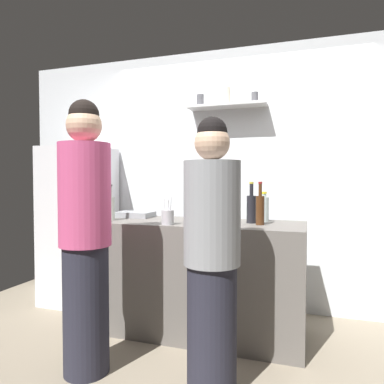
{
  "coord_description": "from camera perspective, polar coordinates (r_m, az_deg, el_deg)",
  "views": [
    {
      "loc": [
        0.72,
        -2.34,
        1.29
      ],
      "look_at": [
        -0.22,
        0.51,
        1.18
      ],
      "focal_mm": 33.28,
      "sensor_mm": 36.0,
      "label": 1
    }
  ],
  "objects": [
    {
      "name": "ground_plane",
      "position": [
        2.77,
        1.18,
        -25.78
      ],
      "size": [
        5.28,
        5.28,
        0.0
      ],
      "primitive_type": "plane",
      "color": "gray"
    },
    {
      "name": "back_wall_assembly",
      "position": [
        3.66,
        6.97,
        2.23
      ],
      "size": [
        4.8,
        0.32,
        2.6
      ],
      "color": "white",
      "rests_on": "ground"
    },
    {
      "name": "refrigerator",
      "position": [
        3.97,
        -17.64,
        -4.98
      ],
      "size": [
        0.6,
        0.68,
        1.62
      ],
      "color": "white",
      "rests_on": "ground"
    },
    {
      "name": "counter",
      "position": [
        3.11,
        0.0,
        -13.33
      ],
      "size": [
        1.85,
        0.69,
        0.93
      ],
      "primitive_type": "cube",
      "color": "#66605B",
      "rests_on": "ground"
    },
    {
      "name": "baking_pan",
      "position": [
        3.4,
        -9.17,
        -3.57
      ],
      "size": [
        0.34,
        0.24,
        0.05
      ],
      "primitive_type": "cube",
      "color": "gray",
      "rests_on": "counter"
    },
    {
      "name": "utensil_holder",
      "position": [
        2.81,
        -3.92,
        -4.04
      ],
      "size": [
        0.1,
        0.1,
        0.22
      ],
      "color": "#B2B2B7",
      "rests_on": "counter"
    },
    {
      "name": "wine_bottle_pale_glass",
      "position": [
        3.17,
        -12.92,
        -2.41
      ],
      "size": [
        0.07,
        0.07,
        0.31
      ],
      "color": "#B2BFB2",
      "rests_on": "counter"
    },
    {
      "name": "wine_bottle_amber_glass",
      "position": [
        2.83,
        10.86,
        -2.65
      ],
      "size": [
        0.07,
        0.07,
        0.34
      ],
      "color": "#472814",
      "rests_on": "counter"
    },
    {
      "name": "wine_bottle_dark_glass",
      "position": [
        2.94,
        9.49,
        -2.51
      ],
      "size": [
        0.08,
        0.08,
        0.34
      ],
      "color": "black",
      "rests_on": "counter"
    },
    {
      "name": "wine_bottle_green_glass",
      "position": [
        3.16,
        4.29,
        -2.31
      ],
      "size": [
        0.08,
        0.08,
        0.3
      ],
      "color": "#19471E",
      "rests_on": "counter"
    },
    {
      "name": "water_bottle_plastic",
      "position": [
        3.07,
        11.33,
        -2.56
      ],
      "size": [
        0.09,
        0.09,
        0.25
      ],
      "color": "silver",
      "rests_on": "counter"
    },
    {
      "name": "person_grey_hoodie",
      "position": [
        2.16,
        3.21,
        -10.51
      ],
      "size": [
        0.34,
        0.34,
        1.66
      ],
      "rotation": [
        0.0,
        0.0,
        1.2
      ],
      "color": "#262633",
      "rests_on": "ground"
    },
    {
      "name": "person_pink_top",
      "position": [
        2.47,
        -16.73,
        -6.91
      ],
      "size": [
        0.34,
        0.34,
        1.81
      ],
      "rotation": [
        0.0,
        0.0,
        2.82
      ],
      "color": "#262633",
      "rests_on": "ground"
    }
  ]
}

